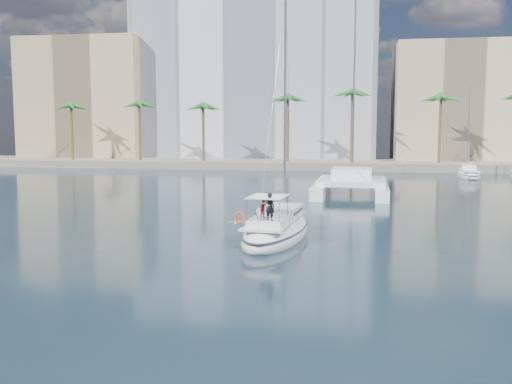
# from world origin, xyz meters

# --- Properties ---
(ground) EXTENTS (160.00, 160.00, 0.00)m
(ground) POSITION_xyz_m (0.00, 0.00, 0.00)
(ground) COLOR black
(ground) RESTS_ON ground
(quay) EXTENTS (120.00, 14.00, 1.20)m
(quay) POSITION_xyz_m (0.00, 61.00, 0.60)
(quay) COLOR gray
(quay) RESTS_ON ground
(building_modern) EXTENTS (42.00, 16.00, 28.00)m
(building_modern) POSITION_xyz_m (-12.00, 73.00, 14.00)
(building_modern) COLOR silver
(building_modern) RESTS_ON ground
(building_tan_left) EXTENTS (22.00, 14.00, 22.00)m
(building_tan_left) POSITION_xyz_m (-42.00, 69.00, 11.00)
(building_tan_left) COLOR tan
(building_tan_left) RESTS_ON ground
(building_beige) EXTENTS (20.00, 14.00, 20.00)m
(building_beige) POSITION_xyz_m (22.00, 70.00, 10.00)
(building_beige) COLOR #C4B08C
(building_beige) RESTS_ON ground
(palm_left) EXTENTS (3.60, 3.60, 12.30)m
(palm_left) POSITION_xyz_m (-34.00, 57.00, 10.28)
(palm_left) COLOR brown
(palm_left) RESTS_ON ground
(palm_centre) EXTENTS (3.60, 3.60, 12.30)m
(palm_centre) POSITION_xyz_m (0.00, 57.00, 10.28)
(palm_centre) COLOR brown
(palm_centre) RESTS_ON ground
(main_sloop) EXTENTS (4.20, 10.43, 15.11)m
(main_sloop) POSITION_xyz_m (0.72, 2.67, 0.49)
(main_sloop) COLOR white
(main_sloop) RESTS_ON ground
(catamaran) EXTENTS (7.29, 13.88, 19.71)m
(catamaran) POSITION_xyz_m (5.05, 25.81, 1.18)
(catamaran) COLOR white
(catamaran) RESTS_ON ground
(seagull) EXTENTS (1.24, 0.53, 0.23)m
(seagull) POSITION_xyz_m (-1.74, 3.12, 0.79)
(seagull) COLOR silver
(seagull) RESTS_ON ground
(moored_yacht_a) EXTENTS (3.37, 9.52, 11.90)m
(moored_yacht_a) POSITION_xyz_m (20.00, 47.00, 0.00)
(moored_yacht_a) COLOR white
(moored_yacht_a) RESTS_ON ground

